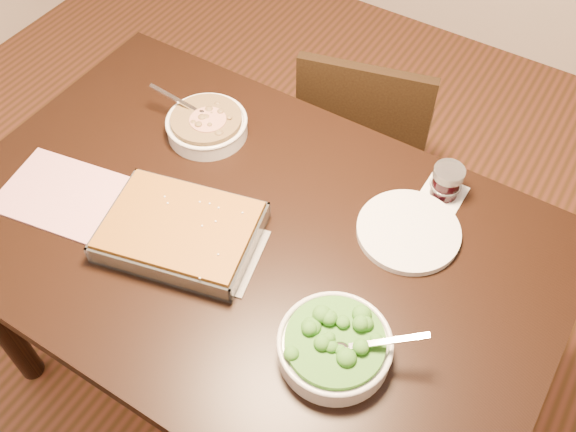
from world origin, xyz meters
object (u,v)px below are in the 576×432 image
object	(u,v)px
wine_tumbler	(447,181)
dinner_plate	(408,231)
chair_far	(364,140)
stew_bowl	(207,125)
table	(249,257)
baking_dish	(181,231)
broccoli_bowl	(335,346)

from	to	relation	value
wine_tumbler	dinner_plate	size ratio (longest dim) A/B	0.35
dinner_plate	chair_far	world-z (taller)	chair_far
stew_bowl	dinner_plate	world-z (taller)	stew_bowl
table	chair_far	distance (m)	0.71
baking_dish	dinner_plate	size ratio (longest dim) A/B	1.64
broccoli_bowl	baking_dish	world-z (taller)	broccoli_bowl
broccoli_bowl	wine_tumbler	xyz separation A→B (m)	(0.02, 0.50, 0.01)
dinner_plate	chair_far	xyz separation A→B (m)	(-0.34, 0.48, -0.30)
broccoli_bowl	dinner_plate	distance (m)	0.35
baking_dish	dinner_plate	distance (m)	0.51
broccoli_bowl	dinner_plate	xyz separation A→B (m)	(-0.00, 0.35, -0.02)
baking_dish	wine_tumbler	distance (m)	0.62
stew_bowl	baking_dish	distance (m)	0.34
dinner_plate	chair_far	bearing A→B (deg)	124.94
stew_bowl	baking_dish	world-z (taller)	stew_bowl
dinner_plate	broccoli_bowl	bearing A→B (deg)	-89.48
stew_bowl	wine_tumbler	size ratio (longest dim) A/B	2.81
table	stew_bowl	size ratio (longest dim) A/B	6.04
broccoli_bowl	baking_dish	distance (m)	0.43
broccoli_bowl	wine_tumbler	distance (m)	0.50
table	baking_dish	size ratio (longest dim) A/B	3.64
wine_tumbler	table	bearing A→B (deg)	-133.80
stew_bowl	chair_far	world-z (taller)	stew_bowl
broccoli_bowl	chair_far	world-z (taller)	broccoli_bowl
baking_dish	wine_tumbler	bearing A→B (deg)	30.69
chair_far	wine_tumbler	bearing A→B (deg)	122.57
baking_dish	chair_far	xyz separation A→B (m)	(0.09, 0.77, -0.32)
table	chair_far	world-z (taller)	chair_far
chair_far	dinner_plate	bearing A→B (deg)	110.36
stew_bowl	wine_tumbler	xyz separation A→B (m)	(0.60, 0.13, 0.02)
broccoli_bowl	wine_tumbler	world-z (taller)	broccoli_bowl
wine_tumbler	chair_far	world-z (taller)	wine_tumbler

